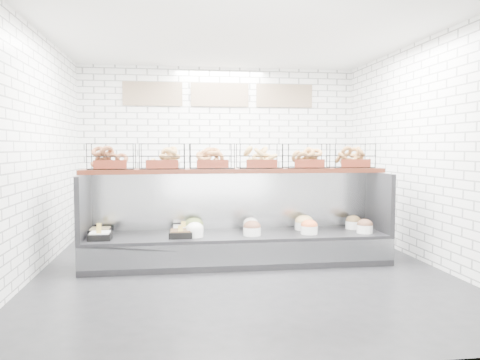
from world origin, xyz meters
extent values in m
plane|color=black|center=(0.00, 0.00, 0.00)|extent=(5.50, 5.50, 0.00)
cube|color=white|center=(0.00, 2.75, 1.50)|extent=(5.00, 0.02, 3.00)
cube|color=white|center=(-2.50, 0.00, 1.50)|extent=(0.02, 5.50, 3.00)
cube|color=white|center=(2.50, 0.00, 1.50)|extent=(0.02, 5.50, 3.00)
cube|color=white|center=(0.00, 0.00, 3.00)|extent=(5.00, 5.50, 0.02)
cube|color=gray|center=(-1.20, 2.72, 2.50)|extent=(1.05, 0.03, 0.42)
cube|color=gray|center=(0.00, 2.72, 2.50)|extent=(1.05, 0.03, 0.42)
cube|color=gray|center=(1.20, 2.72, 2.50)|extent=(1.05, 0.03, 0.42)
cube|color=black|center=(0.00, 0.30, 0.20)|extent=(4.00, 0.90, 0.40)
cube|color=#93969B|center=(0.00, -0.14, 0.22)|extent=(4.00, 0.03, 0.28)
cube|color=#93969B|center=(0.00, 0.71, 0.80)|extent=(4.00, 0.08, 0.80)
cube|color=black|center=(-1.97, 0.30, 0.80)|extent=(0.06, 0.90, 0.80)
cube|color=black|center=(1.97, 0.30, 0.80)|extent=(0.06, 0.90, 0.80)
cube|color=black|center=(-1.75, 0.13, 0.44)|extent=(0.28, 0.28, 0.08)
cube|color=white|center=(-1.75, 0.13, 0.48)|extent=(0.23, 0.23, 0.04)
cube|color=#F9D056|center=(-1.75, 0.04, 0.53)|extent=(0.06, 0.01, 0.08)
cube|color=black|center=(-1.80, 0.45, 0.44)|extent=(0.28, 0.28, 0.08)
cube|color=tan|center=(-1.80, 0.45, 0.48)|extent=(0.23, 0.23, 0.04)
cube|color=#F9D056|center=(-1.80, 0.35, 0.53)|extent=(0.06, 0.01, 0.08)
cube|color=black|center=(-0.76, 0.14, 0.44)|extent=(0.29, 0.29, 0.08)
cube|color=brown|center=(-0.76, 0.14, 0.48)|extent=(0.25, 0.25, 0.04)
cube|color=#F9D056|center=(-0.76, 0.04, 0.53)|extent=(0.06, 0.01, 0.08)
cube|color=black|center=(-0.72, 0.47, 0.44)|extent=(0.31, 0.31, 0.08)
cube|color=white|center=(-0.72, 0.47, 0.48)|extent=(0.27, 0.27, 0.04)
cube|color=#F9D056|center=(-0.72, 0.36, 0.53)|extent=(0.06, 0.01, 0.08)
cylinder|color=white|center=(-0.58, 0.14, 0.46)|extent=(0.22, 0.22, 0.11)
ellipsoid|color=white|center=(-0.58, 0.14, 0.52)|extent=(0.21, 0.21, 0.15)
cylinder|color=white|center=(-0.58, 0.44, 0.46)|extent=(0.26, 0.26, 0.11)
ellipsoid|color=olive|center=(-0.58, 0.44, 0.52)|extent=(0.26, 0.26, 0.18)
cylinder|color=white|center=(0.17, 0.15, 0.46)|extent=(0.23, 0.23, 0.11)
ellipsoid|color=brown|center=(0.17, 0.15, 0.52)|extent=(0.23, 0.23, 0.16)
cylinder|color=white|center=(0.20, 0.46, 0.46)|extent=(0.21, 0.21, 0.11)
ellipsoid|color=white|center=(0.20, 0.46, 0.52)|extent=(0.21, 0.21, 0.14)
cylinder|color=white|center=(0.93, 0.14, 0.46)|extent=(0.23, 0.23, 0.11)
ellipsoid|color=orange|center=(0.93, 0.14, 0.52)|extent=(0.22, 0.22, 0.16)
cylinder|color=white|center=(0.96, 0.47, 0.46)|extent=(0.26, 0.26, 0.11)
ellipsoid|color=#F8D17E|center=(0.96, 0.47, 0.52)|extent=(0.26, 0.26, 0.18)
cylinder|color=white|center=(1.69, 0.10, 0.46)|extent=(0.21, 0.21, 0.11)
ellipsoid|color=brown|center=(1.69, 0.10, 0.52)|extent=(0.21, 0.21, 0.15)
cylinder|color=white|center=(1.67, 0.44, 0.46)|extent=(0.22, 0.22, 0.11)
ellipsoid|color=brown|center=(1.67, 0.44, 0.52)|extent=(0.21, 0.21, 0.15)
cube|color=#3D160D|center=(0.00, 0.52, 1.23)|extent=(4.10, 0.50, 0.06)
cube|color=black|center=(-1.64, 0.52, 1.43)|extent=(0.60, 0.38, 0.34)
cube|color=#5A1E10|center=(-1.64, 0.32, 1.33)|extent=(0.42, 0.02, 0.11)
cube|color=black|center=(-0.99, 0.52, 1.43)|extent=(0.60, 0.38, 0.34)
cube|color=#5A1E10|center=(-0.99, 0.32, 1.33)|extent=(0.42, 0.02, 0.11)
cube|color=black|center=(-0.33, 0.52, 1.43)|extent=(0.60, 0.38, 0.34)
cube|color=#5A1E10|center=(-0.33, 0.32, 1.33)|extent=(0.42, 0.02, 0.11)
cube|color=black|center=(0.33, 0.52, 1.43)|extent=(0.60, 0.38, 0.34)
cube|color=#5A1E10|center=(0.33, 0.32, 1.33)|extent=(0.42, 0.02, 0.11)
cube|color=black|center=(0.99, 0.52, 1.43)|extent=(0.60, 0.38, 0.34)
cube|color=#5A1E10|center=(0.99, 0.32, 1.33)|extent=(0.42, 0.02, 0.11)
cube|color=black|center=(1.64, 0.52, 1.43)|extent=(0.60, 0.38, 0.34)
cube|color=#5A1E10|center=(1.64, 0.32, 1.33)|extent=(0.42, 0.02, 0.11)
cube|color=#93969B|center=(0.00, 2.43, 0.45)|extent=(4.00, 0.60, 0.90)
cube|color=black|center=(-1.61, 2.37, 1.02)|extent=(0.40, 0.30, 0.24)
cube|color=silver|center=(-0.52, 2.38, 0.99)|extent=(0.35, 0.28, 0.18)
cylinder|color=#B8542E|center=(0.40, 2.46, 1.01)|extent=(0.09, 0.09, 0.22)
cube|color=black|center=(1.43, 2.47, 1.05)|extent=(0.30, 0.30, 0.30)
camera|label=1|loc=(-0.83, -5.81, 1.55)|focal=35.00mm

